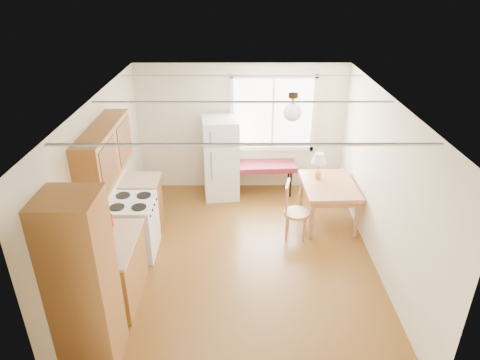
{
  "coord_description": "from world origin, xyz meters",
  "views": [
    {
      "loc": [
        -0.06,
        -5.4,
        4.02
      ],
      "look_at": [
        -0.04,
        0.42,
        1.15
      ],
      "focal_mm": 32.0,
      "sensor_mm": 36.0,
      "label": 1
    }
  ],
  "objects_px": {
    "bench": "(262,167)",
    "chair": "(292,206)",
    "refrigerator": "(221,159)",
    "dining_table": "(329,189)"
  },
  "relations": [
    {
      "from": "bench",
      "to": "chair",
      "type": "height_order",
      "value": "chair"
    },
    {
      "from": "refrigerator",
      "to": "bench",
      "type": "bearing_deg",
      "value": 2.29
    },
    {
      "from": "bench",
      "to": "dining_table",
      "type": "bearing_deg",
      "value": -48.38
    },
    {
      "from": "refrigerator",
      "to": "dining_table",
      "type": "distance_m",
      "value": 2.13
    },
    {
      "from": "bench",
      "to": "chair",
      "type": "relative_size",
      "value": 1.43
    },
    {
      "from": "refrigerator",
      "to": "dining_table",
      "type": "bearing_deg",
      "value": -34.24
    },
    {
      "from": "bench",
      "to": "chair",
      "type": "distance_m",
      "value": 1.6
    },
    {
      "from": "refrigerator",
      "to": "dining_table",
      "type": "xyz_separation_m",
      "value": [
        1.89,
        -0.98,
        -0.15
      ]
    },
    {
      "from": "refrigerator",
      "to": "chair",
      "type": "relative_size",
      "value": 1.65
    },
    {
      "from": "bench",
      "to": "chair",
      "type": "bearing_deg",
      "value": -78.08
    }
  ]
}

